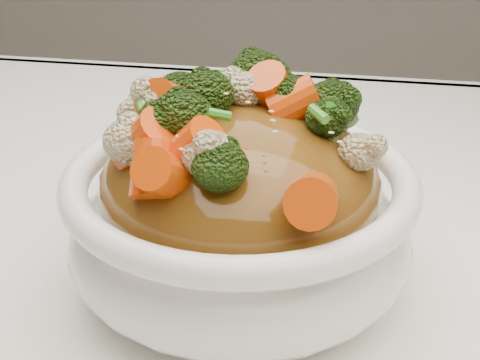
# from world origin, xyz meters

# --- Properties ---
(tablecloth) EXTENTS (1.20, 0.80, 0.04)m
(tablecloth) POSITION_xyz_m (0.00, 0.00, 0.73)
(tablecloth) COLOR white
(tablecloth) RESTS_ON dining_table
(bowl) EXTENTS (0.24, 0.24, 0.08)m
(bowl) POSITION_xyz_m (-0.04, -0.02, 0.79)
(bowl) COLOR white
(bowl) RESTS_ON tablecloth
(sauce_base) EXTENTS (0.19, 0.19, 0.09)m
(sauce_base) POSITION_xyz_m (-0.04, -0.02, 0.82)
(sauce_base) COLOR #5F3910
(sauce_base) RESTS_ON bowl
(carrots) EXTENTS (0.19, 0.19, 0.05)m
(carrots) POSITION_xyz_m (-0.04, -0.02, 0.88)
(carrots) COLOR #DF4607
(carrots) RESTS_ON sauce_base
(broccoli) EXTENTS (0.19, 0.19, 0.04)m
(broccoli) POSITION_xyz_m (-0.04, -0.02, 0.88)
(broccoli) COLOR black
(broccoli) RESTS_ON sauce_base
(cauliflower) EXTENTS (0.19, 0.19, 0.03)m
(cauliflower) POSITION_xyz_m (-0.04, -0.02, 0.88)
(cauliflower) COLOR beige
(cauliflower) RESTS_ON sauce_base
(scallions) EXTENTS (0.14, 0.14, 0.02)m
(scallions) POSITION_xyz_m (-0.04, -0.02, 0.88)
(scallions) COLOR #378C20
(scallions) RESTS_ON sauce_base
(sesame_seeds) EXTENTS (0.17, 0.17, 0.01)m
(sesame_seeds) POSITION_xyz_m (-0.04, -0.02, 0.88)
(sesame_seeds) COLOR beige
(sesame_seeds) RESTS_ON sauce_base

